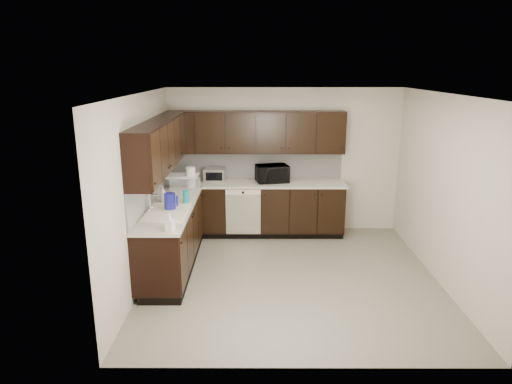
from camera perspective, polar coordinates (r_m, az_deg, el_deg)
floor at (r=6.48m, az=4.35°, el=-10.53°), size 4.00×4.00×0.00m
ceiling at (r=5.85m, az=4.85°, el=12.11°), size 4.00×4.00×0.00m
wall_back at (r=7.99m, az=3.52°, el=3.94°), size 4.00×0.02×2.50m
wall_left at (r=6.22m, az=-14.11°, el=0.20°), size 0.02×4.00×2.50m
wall_right at (r=6.51m, az=22.42°, el=0.17°), size 0.02×4.00×2.50m
wall_front at (r=4.15m, az=6.66°, el=-7.01°), size 4.00×0.02×2.50m
lower_cabinets at (r=7.35m, az=-4.06°, el=-3.84°), size 3.00×2.80×0.90m
countertop at (r=7.20m, az=-4.16°, el=-0.04°), size 3.03×2.83×0.04m
backsplash at (r=7.36m, az=-5.71°, el=2.35°), size 3.00×2.80×0.48m
upper_cabinets at (r=7.13m, az=-4.99°, el=6.77°), size 3.00×2.80×0.70m
dishwasher at (r=7.58m, az=-1.61°, el=-2.16°), size 0.58×0.04×0.78m
sink at (r=6.24m, az=-11.08°, el=-3.10°), size 0.54×0.82×0.42m
microwave at (r=7.72m, az=2.02°, el=2.31°), size 0.59×0.47×0.29m
soap_bottle_a at (r=5.51m, az=-10.72°, el=-3.72°), size 0.12×0.12×0.22m
soap_bottle_b at (r=6.73m, az=-11.57°, el=-0.22°), size 0.11×0.11×0.23m
toaster_oven at (r=7.83m, az=-5.19°, el=2.17°), size 0.37×0.28×0.22m
storage_bin at (r=7.49m, az=-9.16°, el=1.31°), size 0.59×0.52×0.19m
blue_pitcher at (r=6.30m, az=-10.71°, el=-1.20°), size 0.17×0.17×0.24m
teal_tumbler at (r=6.56m, az=-8.75°, el=-0.66°), size 0.12×0.12×0.19m
paper_towel_roll at (r=7.45m, az=-8.15°, el=1.84°), size 0.16×0.16×0.33m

